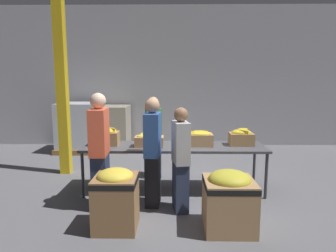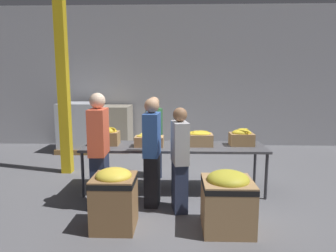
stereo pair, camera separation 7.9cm
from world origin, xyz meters
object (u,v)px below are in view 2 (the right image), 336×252
Objects in this scene: banana_box_1 at (149,140)px; volunteer_3 at (99,152)px; volunteer_0 at (154,137)px; pallet_stack_0 at (113,128)px; banana_box_3 at (242,137)px; sorting_table at (174,148)px; donation_bin_1 at (227,199)px; volunteer_2 at (152,153)px; volunteer_1 at (180,160)px; donation_bin_0 at (114,197)px; pallet_stack_1 at (82,127)px; support_pillar at (63,75)px; banana_box_0 at (106,136)px; banana_box_2 at (199,138)px.

banana_box_1 is 0.28× the size of volunteer_3.
volunteer_0 reaches higher than pallet_stack_0.
pallet_stack_0 is (-2.90, 3.06, -0.34)m from banana_box_3.
donation_bin_1 is at bearing -63.02° from sorting_table.
volunteer_2 is (0.08, -1.37, 0.03)m from volunteer_0.
volunteer_1 is 1.26× the size of pallet_stack_0.
banana_box_1 is 1.44m from donation_bin_0.
banana_box_1 is at bearing -47.79° from volunteer_3.
volunteer_1 reaches higher than pallet_stack_1.
support_pillar is (-3.40, 0.90, 1.06)m from banana_box_3.
pallet_stack_1 is at bearing 115.21° from banana_box_0.
volunteer_3 is 1.96m from donation_bin_1.
volunteer_1 reaches higher than banana_box_0.
volunteer_1 is 0.47m from volunteer_2.
volunteer_0 is 1.66m from volunteer_1.
banana_box_1 is 2.35m from support_pillar.
banana_box_2 is 3.02m from support_pillar.
sorting_table is 0.46m from banana_box_2.
banana_box_2 is 0.73m from banana_box_3.
banana_box_1 is 0.37× the size of pallet_stack_1.
volunteer_2 reaches higher than donation_bin_1.
banana_box_2 reaches higher than banana_box_1.
donation_bin_1 is (0.27, -1.40, -0.51)m from banana_box_2.
pallet_stack_0 reaches higher than banana_box_2.
volunteer_0 is at bearing 80.68° from donation_bin_0.
volunteer_1 reaches higher than pallet_stack_0.
donation_bin_0 is (-0.75, -1.37, -0.33)m from sorting_table.
support_pillar is at bearing 54.22° from volunteer_2.
banana_box_0 is at bearing -179.13° from banana_box_3.
support_pillar reaches higher than volunteer_1.
banana_box_1 is at bearing -22.63° from volunteer_0.
pallet_stack_1 is (-1.79, 4.32, 0.22)m from donation_bin_0.
banana_box_0 is at bearing 179.80° from banana_box_2.
pallet_stack_1 reaches higher than banana_box_2.
support_pillar reaches higher than volunteer_0.
support_pillar is at bearing 156.54° from sorting_table.
donation_bin_1 is (1.87, -1.41, -0.54)m from banana_box_0.
banana_box_0 is 0.26× the size of volunteer_3.
donation_bin_0 is at bearing 154.53° from volunteer_2.
pallet_stack_1 is at bearing 112.56° from donation_bin_0.
volunteer_3 reaches higher than volunteer_2.
pallet_stack_1 is (-3.24, 4.32, 0.23)m from donation_bin_1.
sorting_table reaches higher than donation_bin_1.
pallet_stack_0 is at bearing 119.05° from sorting_table.
banana_box_3 is at bearing -37.79° from pallet_stack_1.
banana_box_3 is 2.40m from volunteer_3.
banana_box_3 is at bearing -61.75° from volunteer_2.
sorting_table is 6.73× the size of banana_box_2.
volunteer_0 is at bearing -6.30° from support_pillar.
volunteer_0 is (-0.83, 0.74, -0.13)m from banana_box_2.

